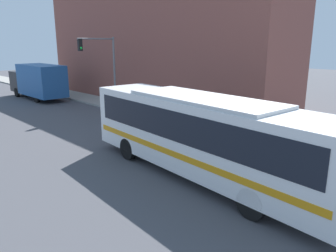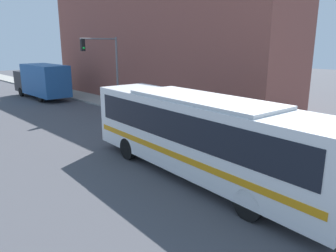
% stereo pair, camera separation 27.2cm
% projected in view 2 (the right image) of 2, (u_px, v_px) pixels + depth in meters
% --- Properties ---
extents(ground_plane, '(120.00, 120.00, 0.00)m').
position_uv_depth(ground_plane, '(196.00, 167.00, 14.63)').
color(ground_plane, '#47474C').
extents(sidewalk, '(2.74, 70.00, 0.14)m').
position_uv_depth(sidewalk, '(87.00, 97.00, 32.63)').
color(sidewalk, gray).
rests_on(sidewalk, ground_plane).
extents(building_facade, '(6.00, 26.60, 10.35)m').
position_uv_depth(building_facade, '(157.00, 45.00, 30.23)').
color(building_facade, brown).
rests_on(building_facade, ground_plane).
extents(city_bus, '(3.48, 12.17, 3.34)m').
position_uv_depth(city_bus, '(201.00, 132.00, 12.99)').
color(city_bus, white).
rests_on(city_bus, ground_plane).
extents(delivery_truck, '(2.47, 8.19, 3.33)m').
position_uv_depth(delivery_truck, '(42.00, 80.00, 31.97)').
color(delivery_truck, '#265999').
rests_on(delivery_truck, ground_plane).
extents(fire_hydrant, '(0.23, 0.31, 0.74)m').
position_uv_depth(fire_hydrant, '(225.00, 127.00, 19.50)').
color(fire_hydrant, '#999999').
rests_on(fire_hydrant, sidewalk).
extents(traffic_light_pole, '(3.28, 0.35, 5.66)m').
position_uv_depth(traffic_light_pole, '(105.00, 60.00, 25.98)').
color(traffic_light_pole, slate).
rests_on(traffic_light_pole, sidewalk).
extents(parking_meter, '(0.14, 0.14, 1.28)m').
position_uv_depth(parking_meter, '(145.00, 102.00, 24.74)').
color(parking_meter, slate).
rests_on(parking_meter, sidewalk).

